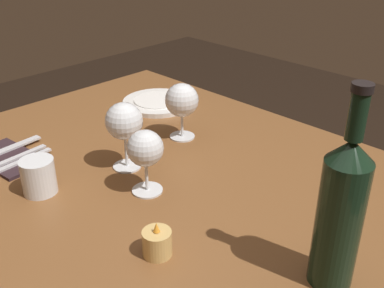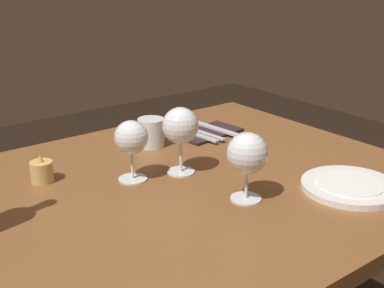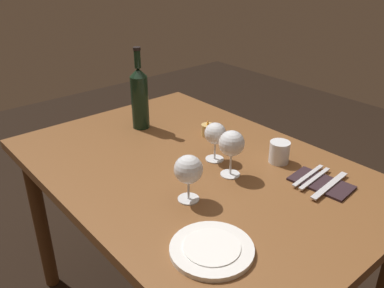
# 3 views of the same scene
# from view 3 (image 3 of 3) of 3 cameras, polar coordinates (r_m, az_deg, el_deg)

# --- Properties ---
(dining_table) EXTENTS (1.30, 0.90, 0.74)m
(dining_table) POSITION_cam_3_polar(r_m,az_deg,el_deg) (1.46, 0.25, -6.11)
(dining_table) COLOR brown
(dining_table) RESTS_ON ground
(wine_glass_left) EXTENTS (0.09, 0.09, 0.16)m
(wine_glass_left) POSITION_cam_3_polar(r_m,az_deg,el_deg) (1.32, 5.58, -0.05)
(wine_glass_left) COLOR white
(wine_glass_left) RESTS_ON dining_table
(wine_glass_right) EXTENTS (0.09, 0.09, 0.15)m
(wine_glass_right) POSITION_cam_3_polar(r_m,az_deg,el_deg) (1.19, -0.51, -3.71)
(wine_glass_right) COLOR white
(wine_glass_right) RESTS_ON dining_table
(wine_glass_centre) EXTENTS (0.08, 0.08, 0.14)m
(wine_glass_centre) POSITION_cam_3_polar(r_m,az_deg,el_deg) (1.41, 3.28, 1.34)
(wine_glass_centre) COLOR white
(wine_glass_centre) RESTS_ON dining_table
(wine_bottle) EXTENTS (0.07, 0.07, 0.34)m
(wine_bottle) POSITION_cam_3_polar(r_m,az_deg,el_deg) (1.68, -7.37, 6.60)
(wine_bottle) COLOR black
(wine_bottle) RESTS_ON dining_table
(water_tumbler) EXTENTS (0.07, 0.07, 0.08)m
(water_tumbler) POSITION_cam_3_polar(r_m,az_deg,el_deg) (1.46, 12.16, -1.23)
(water_tumbler) COLOR white
(water_tumbler) RESTS_ON dining_table
(votive_candle) EXTENTS (0.05, 0.05, 0.07)m
(votive_candle) POSITION_cam_3_polar(r_m,az_deg,el_deg) (1.63, 2.21, 1.94)
(votive_candle) COLOR #DBB266
(votive_candle) RESTS_ON dining_table
(dinner_plate) EXTENTS (0.21, 0.21, 0.02)m
(dinner_plate) POSITION_cam_3_polar(r_m,az_deg,el_deg) (1.05, 2.79, -14.52)
(dinner_plate) COLOR white
(dinner_plate) RESTS_ON dining_table
(folded_napkin) EXTENTS (0.20, 0.13, 0.01)m
(folded_napkin) POSITION_cam_3_polar(r_m,az_deg,el_deg) (1.37, 17.68, -5.27)
(folded_napkin) COLOR #2D1E23
(folded_napkin) RESTS_ON dining_table
(fork_inner) EXTENTS (0.03, 0.18, 0.00)m
(fork_inner) POSITION_cam_3_polar(r_m,az_deg,el_deg) (1.38, 16.85, -4.64)
(fork_inner) COLOR silver
(fork_inner) RESTS_ON folded_napkin
(fork_outer) EXTENTS (0.03, 0.18, 0.00)m
(fork_outer) POSITION_cam_3_polar(r_m,az_deg,el_deg) (1.39, 16.01, -4.26)
(fork_outer) COLOR silver
(fork_outer) RESTS_ON folded_napkin
(table_knife) EXTENTS (0.04, 0.21, 0.00)m
(table_knife) POSITION_cam_3_polar(r_m,az_deg,el_deg) (1.36, 18.76, -5.51)
(table_knife) COLOR silver
(table_knife) RESTS_ON folded_napkin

